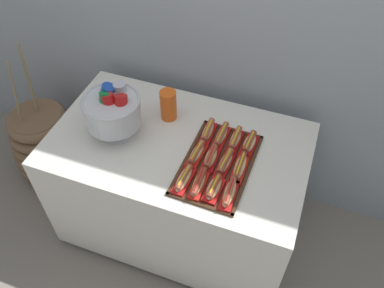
{
  "coord_description": "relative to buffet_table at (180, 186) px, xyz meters",
  "views": [
    {
      "loc": [
        0.55,
        -1.29,
        2.33
      ],
      "look_at": [
        0.08,
        -0.02,
        0.83
      ],
      "focal_mm": 37.24,
      "sensor_mm": 36.0,
      "label": 1
    }
  ],
  "objects": [
    {
      "name": "ground_plane",
      "position": [
        0.0,
        0.0,
        -0.42
      ],
      "size": [
        10.0,
        10.0,
        0.0
      ],
      "primitive_type": "plane",
      "color": "gray"
    },
    {
      "name": "back_wall",
      "position": [
        0.0,
        0.54,
        0.88
      ],
      "size": [
        6.0,
        0.1,
        2.6
      ],
      "primitive_type": "cube",
      "color": "#9EA8B2",
      "rests_on": "ground_plane"
    },
    {
      "name": "buffet_table",
      "position": [
        0.0,
        0.0,
        0.0
      ],
      "size": [
        1.36,
        0.8,
        0.8
      ],
      "color": "white",
      "rests_on": "ground_plane"
    },
    {
      "name": "floor_vase",
      "position": [
        -1.06,
        0.12,
        -0.16
      ],
      "size": [
        0.48,
        0.48,
        1.05
      ],
      "color": "brown",
      "rests_on": "ground_plane"
    },
    {
      "name": "serving_tray",
      "position": [
        0.24,
        -0.07,
        0.38
      ],
      "size": [
        0.34,
        0.53,
        0.01
      ],
      "color": "#472B19",
      "rests_on": "buffet_table"
    },
    {
      "name": "hot_dog_0",
      "position": [
        0.12,
        -0.23,
        0.41
      ],
      "size": [
        0.07,
        0.18,
        0.06
      ],
      "color": "red",
      "rests_on": "serving_tray"
    },
    {
      "name": "hot_dog_1",
      "position": [
        0.2,
        -0.24,
        0.41
      ],
      "size": [
        0.06,
        0.17,
        0.06
      ],
      "color": "red",
      "rests_on": "serving_tray"
    },
    {
      "name": "hot_dog_2",
      "position": [
        0.27,
        -0.24,
        0.41
      ],
      "size": [
        0.08,
        0.16,
        0.06
      ],
      "color": "red",
      "rests_on": "serving_tray"
    },
    {
      "name": "hot_dog_3",
      "position": [
        0.35,
        -0.24,
        0.41
      ],
      "size": [
        0.06,
        0.18,
        0.06
      ],
      "color": "red",
      "rests_on": "serving_tray"
    },
    {
      "name": "hot_dog_4",
      "position": [
        0.13,
        -0.07,
        0.42
      ],
      "size": [
        0.07,
        0.17,
        0.06
      ],
      "color": "red",
      "rests_on": "serving_tray"
    },
    {
      "name": "hot_dog_5",
      "position": [
        0.2,
        -0.07,
        0.42
      ],
      "size": [
        0.07,
        0.16,
        0.06
      ],
      "color": "#B21414",
      "rests_on": "serving_tray"
    },
    {
      "name": "hot_dog_6",
      "position": [
        0.28,
        -0.07,
        0.41
      ],
      "size": [
        0.07,
        0.18,
        0.06
      ],
      "color": "#B21414",
      "rests_on": "serving_tray"
    },
    {
      "name": "hot_dog_7",
      "position": [
        0.35,
        -0.08,
        0.41
      ],
      "size": [
        0.06,
        0.18,
        0.06
      ],
      "color": "red",
      "rests_on": "serving_tray"
    },
    {
      "name": "hot_dog_8",
      "position": [
        0.13,
        0.1,
        0.42
      ],
      "size": [
        0.06,
        0.18,
        0.06
      ],
      "color": "red",
      "rests_on": "serving_tray"
    },
    {
      "name": "hot_dog_9",
      "position": [
        0.21,
        0.09,
        0.41
      ],
      "size": [
        0.06,
        0.17,
        0.06
      ],
      "color": "red",
      "rests_on": "serving_tray"
    },
    {
      "name": "hot_dog_10",
      "position": [
        0.28,
        0.09,
        0.42
      ],
      "size": [
        0.06,
        0.17,
        0.06
      ],
      "color": "#B21414",
      "rests_on": "serving_tray"
    },
    {
      "name": "hot_dog_11",
      "position": [
        0.36,
        0.09,
        0.41
      ],
      "size": [
        0.07,
        0.16,
        0.06
      ],
      "color": "#B21414",
      "rests_on": "serving_tray"
    },
    {
      "name": "punch_bowl",
      "position": [
        -0.34,
        -0.03,
        0.53
      ],
      "size": [
        0.3,
        0.3,
        0.27
      ],
      "color": "silver",
      "rests_on": "buffet_table"
    },
    {
      "name": "cup_stack",
      "position": [
        -0.12,
        0.16,
        0.47
      ],
      "size": [
        0.09,
        0.09,
        0.18
      ],
      "color": "#EA5B19",
      "rests_on": "buffet_table"
    },
    {
      "name": "donut",
      "position": [
        -0.5,
        0.22,
        0.4
      ],
      "size": [
        0.12,
        0.12,
        0.03
      ],
      "color": "pink",
      "rests_on": "buffet_table"
    }
  ]
}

